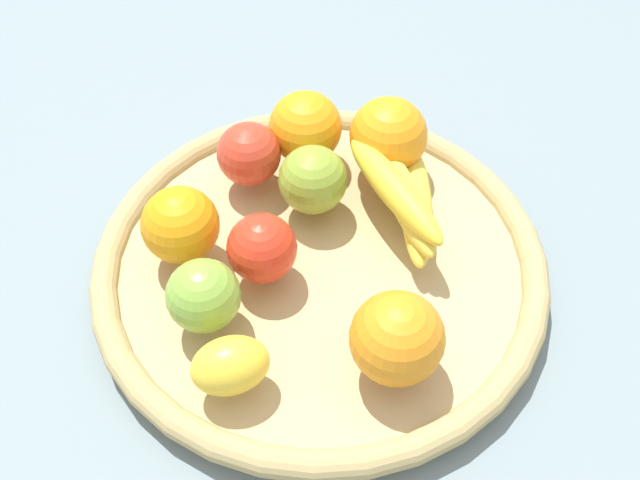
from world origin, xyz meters
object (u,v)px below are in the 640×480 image
at_px(orange_2, 305,127).
at_px(orange_0, 388,136).
at_px(apple_3, 203,296).
at_px(banana_bunch, 405,197).
at_px(apple_0, 262,250).
at_px(apple_1, 313,180).
at_px(lemon_0, 230,366).
at_px(apple_2, 249,154).
at_px(orange_3, 397,338).
at_px(orange_1, 180,225).

xyz_separation_m(orange_2, orange_0, (-0.08, 0.05, 0.00)).
bearing_deg(orange_0, apple_3, 27.76).
relative_size(banana_bunch, apple_3, 2.46).
relative_size(apple_0, orange_0, 0.80).
xyz_separation_m(apple_0, orange_0, (-0.17, -0.09, 0.01)).
relative_size(apple_0, banana_bunch, 0.40).
xyz_separation_m(apple_0, orange_2, (-0.10, -0.14, 0.01)).
height_order(apple_1, banana_bunch, apple_1).
distance_m(orange_2, lemon_0, 0.29).
bearing_deg(apple_1, apple_2, -51.54).
bearing_deg(apple_0, banana_bunch, -174.33).
height_order(orange_3, apple_3, orange_3).
bearing_deg(lemon_0, banana_bunch, -151.47).
height_order(orange_3, apple_2, orange_3).
height_order(banana_bunch, orange_1, orange_1).
xyz_separation_m(orange_1, apple_3, (0.00, 0.09, -0.00)).
relative_size(orange_2, orange_0, 0.95).
distance_m(orange_2, apple_2, 0.07).
relative_size(apple_0, orange_1, 0.88).
xyz_separation_m(banana_bunch, apple_3, (0.22, 0.05, 0.00)).
bearing_deg(orange_0, orange_1, 9.45).
distance_m(apple_1, orange_2, 0.08).
bearing_deg(orange_2, apple_2, 9.67).
distance_m(orange_3, orange_0, 0.25).
distance_m(apple_1, orange_3, 0.21).
xyz_separation_m(orange_2, apple_2, (0.07, 0.01, -0.01)).
bearing_deg(lemon_0, orange_1, -89.52).
xyz_separation_m(apple_0, orange_1, (0.06, -0.05, 0.00)).
distance_m(apple_0, orange_2, 0.17).
height_order(orange_2, lemon_0, orange_2).
distance_m(banana_bunch, orange_1, 0.22).
distance_m(orange_3, lemon_0, 0.14).
height_order(orange_2, orange_1, orange_2).
distance_m(orange_3, apple_2, 0.27).
distance_m(orange_3, orange_2, 0.28).
height_order(banana_bunch, apple_2, apple_2).
distance_m(orange_3, orange_1, 0.24).
relative_size(banana_bunch, orange_3, 2.04).
xyz_separation_m(apple_1, orange_3, (0.00, 0.21, 0.01)).
bearing_deg(apple_3, orange_3, 142.61).
distance_m(orange_1, orange_0, 0.24).
xyz_separation_m(banana_bunch, orange_2, (0.06, -0.12, 0.01)).
bearing_deg(apple_3, orange_0, -152.24).
bearing_deg(banana_bunch, apple_1, -33.06).
height_order(apple_1, apple_2, apple_1).
distance_m(apple_0, banana_bunch, 0.16).
bearing_deg(apple_2, lemon_0, 68.62).
bearing_deg(lemon_0, apple_3, -87.96).
distance_m(apple_1, apple_2, 0.08).
height_order(orange_3, orange_0, orange_0).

